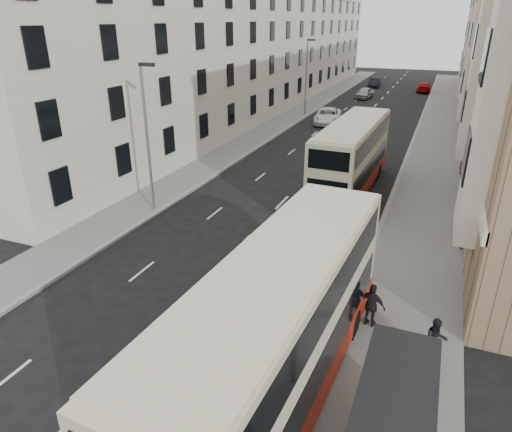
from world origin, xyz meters
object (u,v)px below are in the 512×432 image
at_px(double_decker_front, 279,333).
at_px(car_red, 424,87).
at_px(pedestrian_mid, 435,340).
at_px(street_lamp_far, 307,73).
at_px(car_silver, 364,93).
at_px(double_decker_rear, 352,157).
at_px(street_lamp_near, 147,131).
at_px(white_van, 328,116).
at_px(car_dark, 375,82).
at_px(bus_shelter, 399,428).
at_px(pedestrian_far, 372,305).

relative_size(double_decker_front, car_red, 2.46).
relative_size(pedestrian_mid, car_red, 0.32).
distance_m(street_lamp_far, car_silver, 15.68).
height_order(street_lamp_far, car_silver, street_lamp_far).
bearing_deg(car_silver, double_decker_rear, -75.08).
distance_m(street_lamp_near, white_van, 27.49).
bearing_deg(double_decker_front, car_dark, 99.64).
relative_size(double_decker_front, car_dark, 2.71).
xyz_separation_m(bus_shelter, street_lamp_near, (-14.69, 12.39, 2.50)).
xyz_separation_m(street_lamp_near, car_silver, (4.06, 44.63, -3.89)).
bearing_deg(pedestrian_mid, double_decker_front, -160.70).
height_order(pedestrian_far, white_van, pedestrian_far).
relative_size(bus_shelter, white_van, 0.76).
height_order(pedestrian_mid, pedestrian_far, pedestrian_far).
bearing_deg(street_lamp_near, bus_shelter, -40.14).
height_order(street_lamp_near, white_van, street_lamp_near).
bearing_deg(street_lamp_near, double_decker_rear, 37.24).
xyz_separation_m(street_lamp_near, pedestrian_mid, (15.40, -7.32, -3.72)).
bearing_deg(car_silver, bus_shelter, -73.09).
bearing_deg(car_dark, car_red, -20.86).
xyz_separation_m(pedestrian_far, white_van, (-9.89, 33.28, -0.21)).
bearing_deg(pedestrian_far, street_lamp_near, -12.24).
bearing_deg(car_silver, street_lamp_far, -99.17).
bearing_deg(car_silver, pedestrian_far, -73.42).
xyz_separation_m(pedestrian_mid, car_red, (-4.22, 61.55, -0.21)).
relative_size(double_decker_front, car_silver, 2.72).
relative_size(street_lamp_far, pedestrian_far, 4.83).
height_order(double_decker_rear, car_silver, double_decker_rear).
height_order(street_lamp_far, pedestrian_mid, street_lamp_far).
height_order(street_lamp_near, car_silver, street_lamp_near).
distance_m(street_lamp_far, double_decker_rear, 24.74).
bearing_deg(pedestrian_far, white_van, -60.37).
relative_size(double_decker_front, double_decker_rear, 1.06).
distance_m(white_van, car_dark, 29.88).
bearing_deg(street_lamp_near, car_silver, 84.80).
relative_size(street_lamp_far, pedestrian_mid, 5.24).
relative_size(street_lamp_near, double_decker_rear, 0.71).
bearing_deg(double_decker_front, white_van, 105.02).
bearing_deg(street_lamp_far, white_van, -41.69).
height_order(bus_shelter, pedestrian_mid, bus_shelter).
bearing_deg(bus_shelter, car_red, 93.02).
xyz_separation_m(bus_shelter, street_lamp_far, (-14.69, 42.39, 2.50)).
relative_size(double_decker_front, white_van, 2.14).
distance_m(double_decker_rear, car_red, 46.92).
bearing_deg(car_silver, car_dark, 98.85).
distance_m(double_decker_front, white_van, 38.56).
bearing_deg(car_dark, street_lamp_far, -99.14).
distance_m(pedestrian_far, white_van, 34.72).
xyz_separation_m(bus_shelter, car_dark, (-11.17, 69.28, -1.41)).
relative_size(bus_shelter, street_lamp_far, 0.53).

